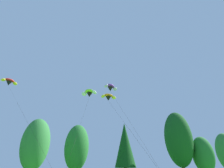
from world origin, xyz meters
TOP-DOWN VIEW (x-y plane):
  - treeline_tree_d at (-8.83, 39.33)m, footprint 4.82×4.82m
  - treeline_tree_e at (-1.54, 43.56)m, footprint 4.90×4.90m
  - treeline_tree_f at (8.28, 41.94)m, footprint 4.25×4.25m
  - treeline_tree_g at (19.68, 39.86)m, footprint 5.73×5.73m
  - treeline_tree_h at (24.37, 39.17)m, footprint 4.30×4.30m
  - parafoil_kite_high_red_yellow at (-15.13, 37.39)m, footprint 13.29×14.45m
  - parafoil_kite_mid_orange at (1.69, 26.96)m, footprint 4.16×8.32m
  - parafoil_kite_far_lime_white at (-0.59, 31.91)m, footprint 4.01×9.00m
  - parafoil_kite_low_purple at (2.73, 30.53)m, footprint 3.32×12.33m

SIDE VIEW (x-z plane):
  - treeline_tree_h at x=24.37m, z-range 0.97..10.22m
  - treeline_tree_d at x=-8.83m, z-range 1.18..12.37m
  - treeline_tree_e at x=-1.54m, z-range 1.21..12.68m
  - treeline_tree_f at x=8.28m, z-range 1.52..13.57m
  - treeline_tree_g at x=19.68m, z-range 1.54..16.10m
  - parafoil_kite_mid_orange at x=1.69m, z-range 6.32..16.69m
  - parafoil_kite_far_lime_white at x=-0.59m, z-range 7.30..20.84m
  - parafoil_kite_low_purple at x=2.73m, z-range 7.89..21.68m
  - parafoil_kite_high_red_yellow at x=-15.13m, z-range 8.91..25.72m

